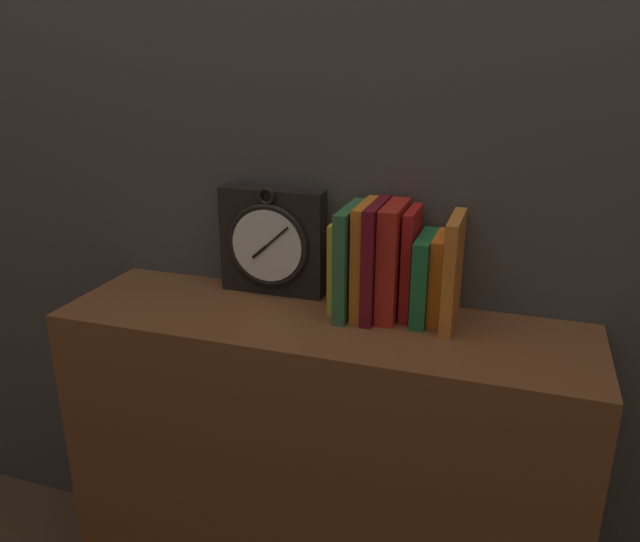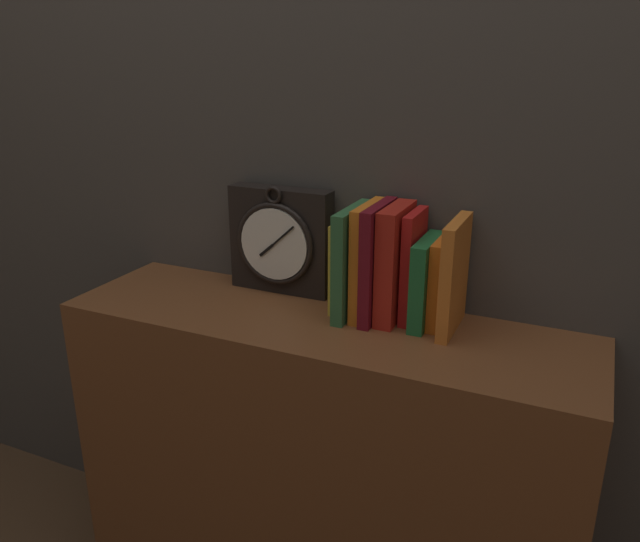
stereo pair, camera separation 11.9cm
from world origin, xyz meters
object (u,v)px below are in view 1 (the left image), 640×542
object	(u,v)px
book_slot1_green	(350,260)
book_slot3_maroon	(376,260)
clock	(272,242)
book_slot5_red	(411,263)
book_slot0_yellow	(341,264)
book_slot6_green	(424,278)
book_slot2_orange	(364,259)
book_slot7_orange	(439,278)
book_slot8_orange	(453,271)
book_slot4_red	(393,261)

from	to	relation	value
book_slot1_green	book_slot3_maroon	size ratio (longest dim) A/B	0.96
clock	book_slot5_red	bearing A→B (deg)	-4.96
book_slot1_green	book_slot0_yellow	bearing A→B (deg)	138.05
book_slot5_red	book_slot6_green	world-z (taller)	book_slot5_red
clock	book_slot2_orange	xyz separation A→B (m)	(0.21, -0.04, -0.00)
clock	book_slot7_orange	distance (m)	0.36
book_slot5_red	book_slot3_maroon	bearing A→B (deg)	-162.69
book_slot3_maroon	book_slot7_orange	xyz separation A→B (m)	(0.12, 0.02, -0.03)
book_slot8_orange	book_slot6_green	bearing A→B (deg)	172.04
book_slot2_orange	book_slot4_red	distance (m)	0.06
book_slot3_maroon	book_slot4_red	distance (m)	0.03
book_slot1_green	book_slot6_green	xyz separation A→B (m)	(0.15, 0.01, -0.02)
book_slot1_green	book_slot5_red	xyz separation A→B (m)	(0.12, 0.02, -0.00)
book_slot7_orange	book_slot8_orange	world-z (taller)	book_slot8_orange
book_slot0_yellow	book_slot7_orange	world-z (taller)	book_slot0_yellow
book_slot0_yellow	book_slot4_red	xyz separation A→B (m)	(0.11, -0.01, 0.02)
book_slot8_orange	book_slot2_orange	bearing A→B (deg)	178.71
book_slot1_green	book_slot4_red	distance (m)	0.09
book_slot6_green	book_slot8_orange	world-z (taller)	book_slot8_orange
book_slot2_orange	book_slot4_red	size ratio (longest dim) A/B	1.00
book_slot5_red	book_slot8_orange	world-z (taller)	book_slot5_red
book_slot0_yellow	book_slot1_green	size ratio (longest dim) A/B	0.85
book_slot0_yellow	book_slot8_orange	size ratio (longest dim) A/B	0.86
clock	book_slot5_red	world-z (taller)	clock
book_slot3_maroon	book_slot8_orange	xyz separation A→B (m)	(0.15, 0.00, -0.01)
book_slot5_red	book_slot7_orange	bearing A→B (deg)	-2.03
book_slot2_orange	book_slot1_green	bearing A→B (deg)	-163.44
book_slot0_yellow	book_slot3_maroon	xyz separation A→B (m)	(0.08, -0.02, 0.02)
book_slot0_yellow	book_slot5_red	world-z (taller)	book_slot5_red
book_slot7_orange	clock	bearing A→B (deg)	175.50
book_slot1_green	book_slot7_orange	size ratio (longest dim) A/B	1.28
book_slot2_orange	book_slot6_green	size ratio (longest dim) A/B	1.33
book_slot1_green	book_slot5_red	distance (m)	0.12
book_slot6_green	book_slot0_yellow	bearing A→B (deg)	176.72
book_slot0_yellow	book_slot7_orange	distance (m)	0.20
book_slot2_orange	book_slot6_green	xyz separation A→B (m)	(0.12, 0.00, -0.03)
book_slot0_yellow	book_slot1_green	distance (m)	0.04
book_slot2_orange	book_slot7_orange	size ratio (longest dim) A/B	1.32
book_slot8_orange	book_slot1_green	bearing A→B (deg)	-178.77
book_slot6_green	book_slot1_green	bearing A→B (deg)	-175.35
book_slot2_orange	book_slot3_maroon	xyz separation A→B (m)	(0.02, -0.01, 0.00)
book_slot5_red	book_slot6_green	xyz separation A→B (m)	(0.03, -0.01, -0.02)
book_slot1_green	book_slot2_orange	xyz separation A→B (m)	(0.03, 0.01, 0.00)
book_slot0_yellow	book_slot1_green	bearing A→B (deg)	-41.95
book_slot6_green	book_slot8_orange	xyz separation A→B (m)	(0.05, -0.01, 0.02)
book_slot3_maroon	book_slot6_green	world-z (taller)	book_slot3_maroon
book_slot1_green	book_slot2_orange	size ratio (longest dim) A/B	0.97
book_slot3_maroon	clock	bearing A→B (deg)	168.92
book_slot4_red	clock	bearing A→B (deg)	171.79
book_slot1_green	book_slot3_maroon	distance (m)	0.05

